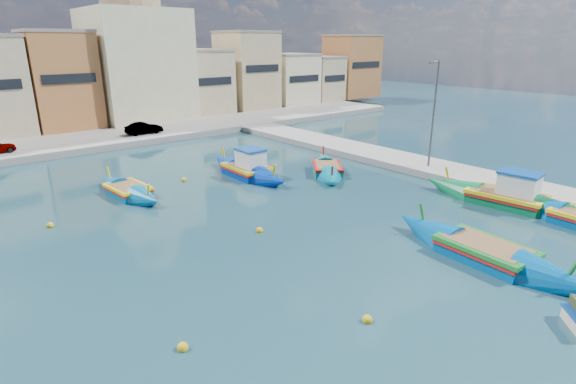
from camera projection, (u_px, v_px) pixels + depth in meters
name	position (u px, v px, depth m)	size (l,w,h in m)	color
ground	(308.00, 281.00, 18.19)	(160.00, 160.00, 0.00)	#13313B
east_quay	(513.00, 187.00, 29.08)	(4.00, 70.00, 0.50)	gray
north_quay	(74.00, 143.00, 41.32)	(80.00, 8.00, 0.60)	gray
north_townhouses	(111.00, 82.00, 49.23)	(83.20, 7.87, 10.19)	tan
church_block	(135.00, 49.00, 50.63)	(10.00, 10.00, 19.10)	beige
quay_street_lamp	(433.00, 114.00, 31.79)	(1.18, 0.16, 8.00)	#595B60
luzzu_turquoise_cabin	(507.00, 199.00, 26.48)	(3.39, 10.51, 3.32)	#0A723F
luzzu_blue_cabin	(247.00, 171.00, 32.26)	(2.36, 9.04, 3.19)	#0030A9
luzzu_cyan_mid	(327.00, 170.00, 32.96)	(6.56, 7.55, 2.40)	#00839B
luzzu_green	(128.00, 192.00, 28.20)	(2.56, 7.56, 2.34)	#0066A3
luzzu_blue_south	(485.00, 254.00, 19.87)	(2.87, 9.95, 2.84)	#0058A3
mooring_buoys	(258.00, 234.00, 22.39)	(22.21, 19.38, 0.36)	gold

